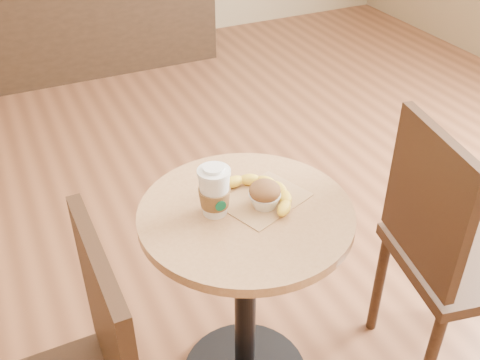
{
  "coord_description": "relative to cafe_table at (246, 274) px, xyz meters",
  "views": [
    {
      "loc": [
        -0.54,
        -1.02,
        1.72
      ],
      "look_at": [
        0.02,
        0.16,
        0.83
      ],
      "focal_mm": 42.0,
      "sensor_mm": 36.0,
      "label": 1
    }
  ],
  "objects": [
    {
      "name": "cafe_table",
      "position": [
        0.0,
        0.0,
        0.0
      ],
      "size": [
        0.62,
        0.62,
        0.75
      ],
      "color": "black",
      "rests_on": "ground"
    },
    {
      "name": "chair_right",
      "position": [
        0.62,
        -0.21,
        0.03
      ],
      "size": [
        0.5,
        0.5,
        0.97
      ],
      "rotation": [
        0.0,
        0.0,
        1.37
      ],
      "color": "#311E11",
      "rests_on": "ground"
    },
    {
      "name": "kraft_bag",
      "position": [
        0.07,
        0.02,
        0.25
      ],
      "size": [
        0.29,
        0.25,
        0.0
      ],
      "primitive_type": "cube",
      "rotation": [
        0.0,
        0.0,
        0.36
      ],
      "color": "#A3794E",
      "rests_on": "cafe_table"
    },
    {
      "name": "coffee_cup",
      "position": [
        -0.08,
        0.03,
        0.32
      ],
      "size": [
        0.09,
        0.09,
        0.15
      ],
      "rotation": [
        0.0,
        0.0,
        -0.02
      ],
      "color": "silver",
      "rests_on": "cafe_table"
    },
    {
      "name": "muffin",
      "position": [
        0.06,
        -0.01,
        0.29
      ],
      "size": [
        0.09,
        0.09,
        0.08
      ],
      "color": "silver",
      "rests_on": "kraft_bag"
    },
    {
      "name": "banana",
      "position": [
        0.07,
        0.03,
        0.27
      ],
      "size": [
        0.24,
        0.29,
        0.04
      ],
      "primitive_type": null,
      "rotation": [
        0.0,
        0.0,
        0.3
      ],
      "color": "yellow",
      "rests_on": "kraft_bag"
    }
  ]
}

